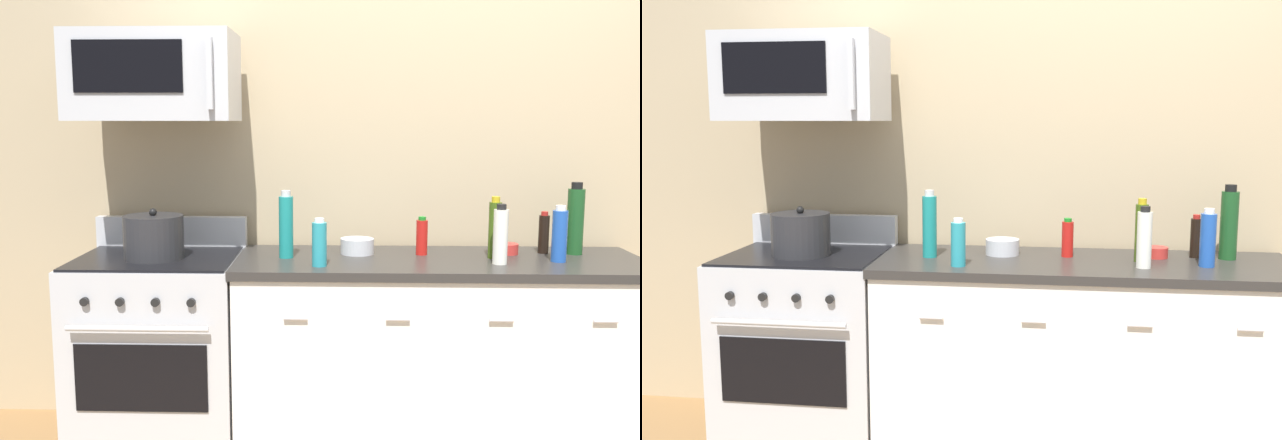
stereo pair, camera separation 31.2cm
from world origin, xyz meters
TOP-DOWN VIEW (x-y plane):
  - back_wall at (0.00, 0.41)m, footprint 4.97×0.10m
  - counter_unit at (0.00, -0.00)m, footprint 1.88×0.66m
  - range_oven at (-1.32, 0.00)m, footprint 0.76×0.69m
  - microwave at (-1.32, 0.05)m, footprint 0.74×0.44m
  - bottle_soy_sauce_dark at (0.51, 0.15)m, footprint 0.05×0.05m
  - bottle_hot_sauce_red at (-0.07, 0.09)m, footprint 0.05×0.05m
  - bottle_vinegar_white at (0.25, -0.11)m, footprint 0.06×0.06m
  - bottle_wine_green at (0.65, 0.13)m, footprint 0.08×0.08m
  - bottle_sparkling_teal at (-0.71, 0.00)m, footprint 0.07×0.07m
  - bottle_dish_soap at (-0.55, -0.19)m, footprint 0.07×0.07m
  - bottle_soda_blue at (0.52, -0.05)m, footprint 0.07×0.07m
  - bottle_olive_oil at (0.25, 0.02)m, footprint 0.06×0.06m
  - bowl_steel_prep at (-0.38, 0.11)m, footprint 0.16×0.16m
  - bowl_red_small at (0.34, 0.12)m, footprint 0.11×0.11m
  - stockpot at (-1.32, -0.05)m, footprint 0.27×0.27m

SIDE VIEW (x-z plane):
  - counter_unit at x=0.00m, z-range 0.00..0.92m
  - range_oven at x=-1.32m, z-range -0.07..1.00m
  - bowl_red_small at x=0.34m, z-range 0.92..0.97m
  - bowl_steel_prep at x=-0.38m, z-range 0.92..1.00m
  - bottle_hot_sauce_red at x=-0.07m, z-range 0.92..1.10m
  - bottle_soy_sauce_dark at x=0.51m, z-range 0.91..1.12m
  - bottle_dish_soap at x=-0.55m, z-range 0.91..1.13m
  - stockpot at x=-1.32m, z-range 0.91..1.14m
  - bottle_soda_blue at x=0.52m, z-range 0.91..1.17m
  - bottle_vinegar_white at x=0.25m, z-range 0.91..1.18m
  - bottle_olive_oil at x=0.25m, z-range 0.91..1.20m
  - bottle_sparkling_teal at x=-0.71m, z-range 0.91..1.23m
  - bottle_wine_green at x=0.65m, z-range 0.91..1.25m
  - back_wall at x=0.00m, z-range 0.00..2.70m
  - microwave at x=-1.32m, z-range 1.55..1.95m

